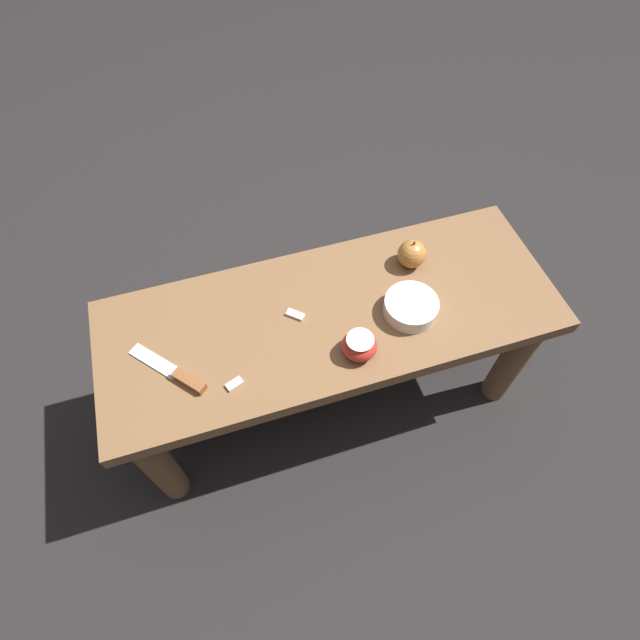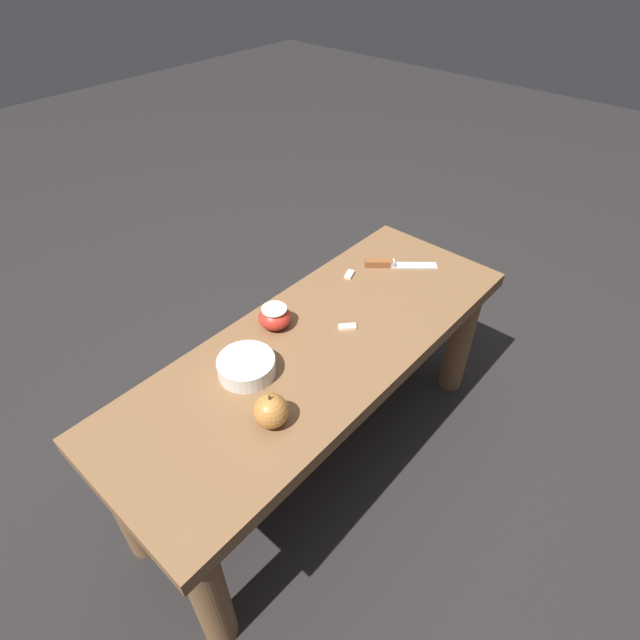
# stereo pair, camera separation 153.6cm
# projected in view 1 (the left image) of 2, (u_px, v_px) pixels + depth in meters

# --- Properties ---
(ground_plane) EXTENTS (8.00, 8.00, 0.00)m
(ground_plane) POSITION_uv_depth(u_px,v_px,m) (328.00, 392.00, 1.60)
(ground_plane) COLOR black
(wooden_bench) EXTENTS (1.13, 0.42, 0.46)m
(wooden_bench) POSITION_uv_depth(u_px,v_px,m) (330.00, 333.00, 1.30)
(wooden_bench) COLOR brown
(wooden_bench) RESTS_ON ground_plane
(knife) EXTENTS (0.16, 0.18, 0.02)m
(knife) POSITION_uv_depth(u_px,v_px,m) (178.00, 375.00, 1.12)
(knife) COLOR #B7BABF
(knife) RESTS_ON wooden_bench
(apple_whole) EXTENTS (0.07, 0.07, 0.08)m
(apple_whole) POSITION_uv_depth(u_px,v_px,m) (412.00, 254.00, 1.28)
(apple_whole) COLOR #B27233
(apple_whole) RESTS_ON wooden_bench
(apple_cut) EXTENTS (0.08, 0.08, 0.06)m
(apple_cut) POSITION_uv_depth(u_px,v_px,m) (359.00, 345.00, 1.14)
(apple_cut) COLOR red
(apple_cut) RESTS_ON wooden_bench
(apple_slice_near_knife) EXTENTS (0.05, 0.04, 0.01)m
(apple_slice_near_knife) POSITION_uv_depth(u_px,v_px,m) (295.00, 315.00, 1.21)
(apple_slice_near_knife) COLOR silver
(apple_slice_near_knife) RESTS_ON wooden_bench
(apple_slice_center) EXTENTS (0.04, 0.03, 0.01)m
(apple_slice_center) POSITION_uv_depth(u_px,v_px,m) (234.00, 384.00, 1.11)
(apple_slice_center) COLOR silver
(apple_slice_center) RESTS_ON wooden_bench
(bowl) EXTENTS (0.13, 0.13, 0.04)m
(bowl) POSITION_uv_depth(u_px,v_px,m) (411.00, 307.00, 1.20)
(bowl) COLOR silver
(bowl) RESTS_ON wooden_bench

